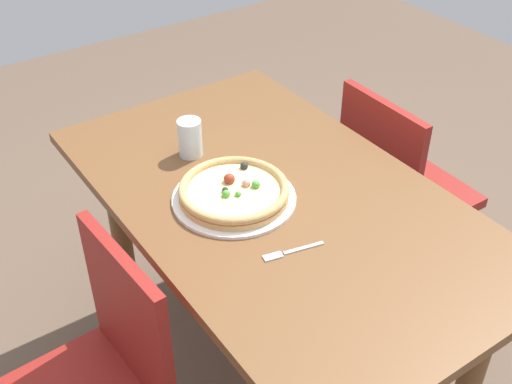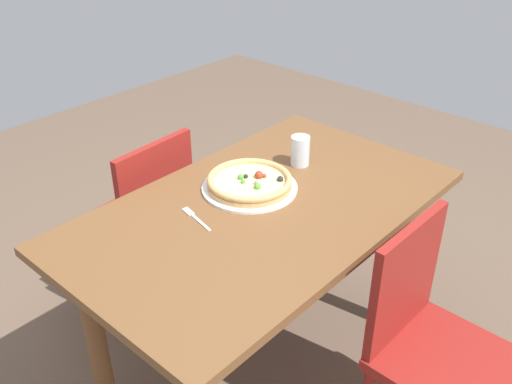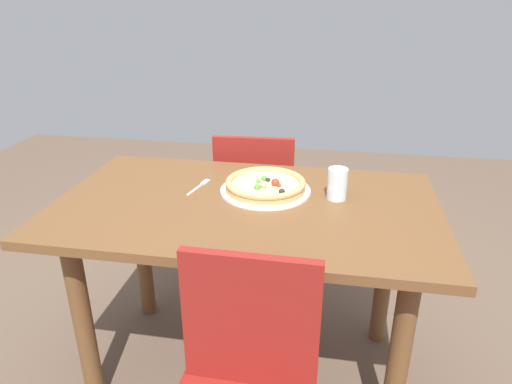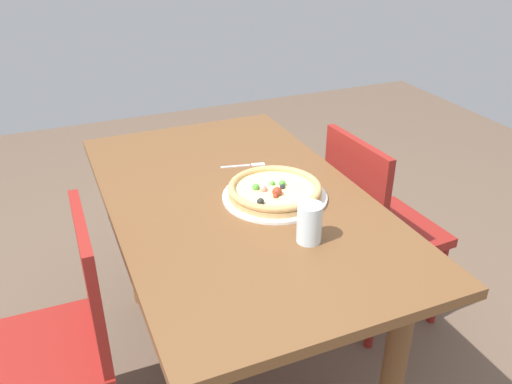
{
  "view_description": "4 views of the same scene",
  "coord_description": "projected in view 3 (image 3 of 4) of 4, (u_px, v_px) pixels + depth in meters",
  "views": [
    {
      "loc": [
        -1.16,
        0.87,
        1.85
      ],
      "look_at": [
        0.03,
        0.06,
        0.79
      ],
      "focal_mm": 45.27,
      "sensor_mm": 36.0,
      "label": 1
    },
    {
      "loc": [
        -1.24,
        -1.09,
        1.8
      ],
      "look_at": [
        0.03,
        0.06,
        0.79
      ],
      "focal_mm": 39.8,
      "sensor_mm": 36.0,
      "label": 2
    },
    {
      "loc": [
        0.3,
        -1.49,
        1.48
      ],
      "look_at": [
        0.03,
        0.06,
        0.79
      ],
      "focal_mm": 32.27,
      "sensor_mm": 36.0,
      "label": 3
    },
    {
      "loc": [
        1.45,
        -0.55,
        1.62
      ],
      "look_at": [
        0.03,
        0.06,
        0.79
      ],
      "focal_mm": 37.46,
      "sensor_mm": 36.0,
      "label": 4
    }
  ],
  "objects": [
    {
      "name": "ground_plane",
      "position": [
        248.0,
        364.0,
        1.98
      ],
      "size": [
        6.0,
        6.0,
        0.0
      ],
      "primitive_type": "plane",
      "color": "brown"
    },
    {
      "name": "dining_table",
      "position": [
        246.0,
        232.0,
        1.72
      ],
      "size": [
        1.39,
        0.82,
        0.77
      ],
      "color": "brown",
      "rests_on": "ground"
    },
    {
      "name": "chair_far",
      "position": [
        256.0,
        204.0,
        2.37
      ],
      "size": [
        0.42,
        0.42,
        0.86
      ],
      "rotation": [
        0.0,
        0.0,
        0.06
      ],
      "color": "maroon",
      "rests_on": "ground"
    },
    {
      "name": "plate",
      "position": [
        265.0,
        190.0,
        1.76
      ],
      "size": [
        0.35,
        0.35,
        0.01
      ],
      "primitive_type": "cylinder",
      "color": "white",
      "rests_on": "dining_table"
    },
    {
      "name": "pizza",
      "position": [
        266.0,
        184.0,
        1.75
      ],
      "size": [
        0.31,
        0.31,
        0.05
      ],
      "color": "tan",
      "rests_on": "plate"
    },
    {
      "name": "fork",
      "position": [
        200.0,
        186.0,
        1.81
      ],
      "size": [
        0.05,
        0.16,
        0.0
      ],
      "rotation": [
        0.0,
        0.0,
        1.35
      ],
      "color": "silver",
      "rests_on": "dining_table"
    },
    {
      "name": "drinking_glass",
      "position": [
        337.0,
        184.0,
        1.68
      ],
      "size": [
        0.07,
        0.07,
        0.12
      ],
      "primitive_type": "cylinder",
      "color": "silver",
      "rests_on": "dining_table"
    }
  ]
}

